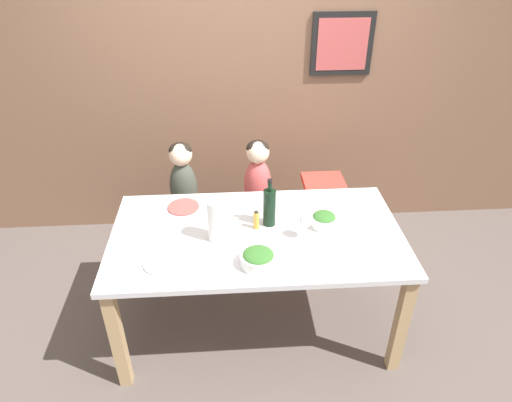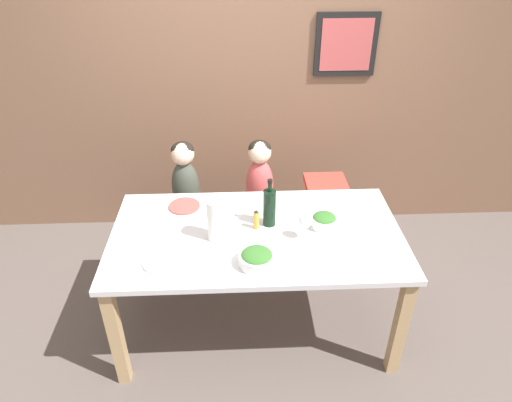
# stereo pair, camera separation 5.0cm
# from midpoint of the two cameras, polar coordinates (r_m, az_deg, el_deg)

# --- Properties ---
(ground_plane) EXTENTS (14.00, 14.00, 0.00)m
(ground_plane) POSITION_cam_midpoint_polar(r_m,az_deg,el_deg) (3.28, 0.51, -14.90)
(ground_plane) COLOR #564C47
(wall_back) EXTENTS (10.00, 0.09, 2.70)m
(wall_back) POSITION_cam_midpoint_polar(r_m,az_deg,el_deg) (3.67, -0.46, 15.69)
(wall_back) COLOR brown
(wall_back) RESTS_ON ground_plane
(dining_table) EXTENTS (1.76, 0.95, 0.77)m
(dining_table) POSITION_cam_midpoint_polar(r_m,az_deg,el_deg) (2.82, 0.58, -5.50)
(dining_table) COLOR silver
(dining_table) RESTS_ON ground_plane
(chair_far_left) EXTENTS (0.37, 0.41, 0.47)m
(chair_far_left) POSITION_cam_midpoint_polar(r_m,az_deg,el_deg) (3.58, -8.00, -2.21)
(chair_far_left) COLOR silver
(chair_far_left) RESTS_ON ground_plane
(chair_far_center) EXTENTS (0.37, 0.41, 0.47)m
(chair_far_center) POSITION_cam_midpoint_polar(r_m,az_deg,el_deg) (3.57, 0.83, -2.00)
(chair_far_center) COLOR silver
(chair_far_center) RESTS_ON ground_plane
(chair_right_highchair) EXTENTS (0.31, 0.35, 0.69)m
(chair_right_highchair) POSITION_cam_midpoint_polar(r_m,az_deg,el_deg) (3.55, 9.04, 0.05)
(chair_right_highchair) COLOR silver
(chair_right_highchair) RESTS_ON ground_plane
(person_child_left) EXTENTS (0.20, 0.19, 0.57)m
(person_child_left) POSITION_cam_midpoint_polar(r_m,az_deg,el_deg) (3.38, -8.48, 3.09)
(person_child_left) COLOR #3D4238
(person_child_left) RESTS_ON chair_far_left
(person_child_center) EXTENTS (0.20, 0.19, 0.57)m
(person_child_center) POSITION_cam_midpoint_polar(r_m,az_deg,el_deg) (3.37, 0.88, 3.34)
(person_child_center) COLOR #C64C4C
(person_child_center) RESTS_ON chair_far_center
(wine_bottle) EXTENTS (0.08, 0.08, 0.32)m
(wine_bottle) POSITION_cam_midpoint_polar(r_m,az_deg,el_deg) (2.76, 2.22, -0.74)
(wine_bottle) COLOR black
(wine_bottle) RESTS_ON dining_table
(paper_towel_roll) EXTENTS (0.10, 0.10, 0.26)m
(paper_towel_roll) POSITION_cam_midpoint_polar(r_m,az_deg,el_deg) (2.65, -4.50, -2.36)
(paper_towel_roll) COLOR white
(paper_towel_roll) RESTS_ON dining_table
(wine_glass_near) EXTENTS (0.08, 0.08, 0.17)m
(wine_glass_near) POSITION_cam_midpoint_polar(r_m,az_deg,el_deg) (2.66, 6.69, -2.61)
(wine_glass_near) COLOR white
(wine_glass_near) RESTS_ON dining_table
(salad_bowl_large) EXTENTS (0.20, 0.20, 0.09)m
(salad_bowl_large) POSITION_cam_midpoint_polar(r_m,az_deg,el_deg) (2.50, 0.68, -7.15)
(salad_bowl_large) COLOR white
(salad_bowl_large) RESTS_ON dining_table
(salad_bowl_small) EXTENTS (0.16, 0.16, 0.09)m
(salad_bowl_small) POSITION_cam_midpoint_polar(r_m,az_deg,el_deg) (2.82, 9.02, -2.44)
(salad_bowl_small) COLOR white
(salad_bowl_small) RESTS_ON dining_table
(dinner_plate_front_left) EXTENTS (0.20, 0.20, 0.01)m
(dinner_plate_front_left) POSITION_cam_midpoint_polar(r_m,az_deg,el_deg) (2.58, -11.22, -7.49)
(dinner_plate_front_left) COLOR silver
(dinner_plate_front_left) RESTS_ON dining_table
(dinner_plate_back_left) EXTENTS (0.20, 0.20, 0.01)m
(dinner_plate_back_left) POSITION_cam_midpoint_polar(r_m,az_deg,el_deg) (3.02, -8.48, -0.63)
(dinner_plate_back_left) COLOR #D14C47
(dinner_plate_back_left) RESTS_ON dining_table
(condiment_bottle_hot_sauce) EXTENTS (0.04, 0.04, 0.13)m
(condiment_bottle_hot_sauce) POSITION_cam_midpoint_polar(r_m,az_deg,el_deg) (2.76, 0.46, -2.32)
(condiment_bottle_hot_sauce) COLOR #BC8E33
(condiment_bottle_hot_sauce) RESTS_ON dining_table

